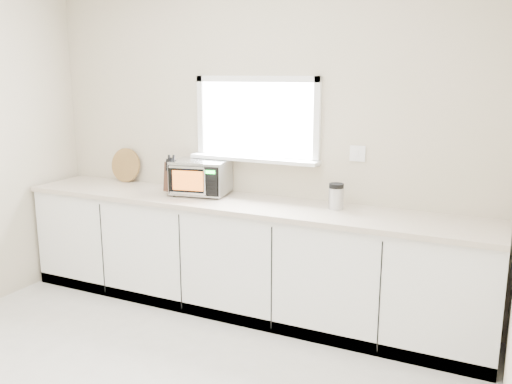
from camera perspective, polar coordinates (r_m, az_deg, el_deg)
The scene contains 7 objects.
back_wall at distance 4.51m, azimuth 0.17°, elevation 5.31°, with size 4.00×0.17×2.70m.
cabinets at distance 4.46m, azimuth -1.50°, elevation -6.99°, with size 3.92×0.60×0.88m, color white.
countertop at distance 4.32m, azimuth -1.59°, elevation -1.26°, with size 3.92×0.64×0.04m, color beige.
microwave at distance 4.56m, azimuth -5.83°, elevation 1.62°, with size 0.50×0.43×0.29m.
knife_block at distance 4.61m, azimuth -8.72°, elevation 1.58°, with size 0.18×0.26×0.34m.
cutting_board at distance 5.22m, azimuth -13.56°, elevation 2.77°, with size 0.32×0.32×0.02m, color olive.
coffee_grinder at distance 4.10m, azimuth 8.43°, elevation -0.43°, with size 0.12×0.12×0.20m.
Camera 1 is at (1.93, -2.04, 1.92)m, focal length 38.00 mm.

